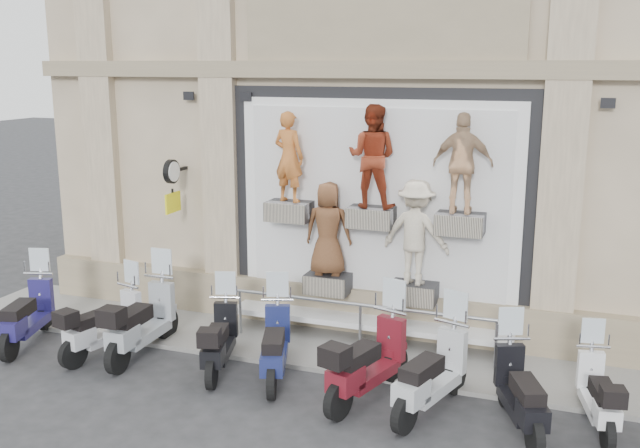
# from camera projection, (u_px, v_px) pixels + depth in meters

# --- Properties ---
(ground) EXTENTS (90.00, 90.00, 0.00)m
(ground) POSITION_uv_depth(u_px,v_px,m) (321.00, 404.00, 10.59)
(ground) COLOR #2A2A2D
(ground) RESTS_ON ground
(sidewalk) EXTENTS (16.00, 2.20, 0.08)m
(sidewalk) POSITION_uv_depth(u_px,v_px,m) (361.00, 350.00, 12.51)
(sidewalk) COLOR gray
(sidewalk) RESTS_ON ground
(building) EXTENTS (14.00, 8.60, 12.00)m
(building) POSITION_uv_depth(u_px,v_px,m) (429.00, 15.00, 15.69)
(building) COLOR #C7B191
(building) RESTS_ON ground
(shop_vitrine) EXTENTS (5.60, 0.85, 4.30)m
(shop_vitrine) POSITION_uv_depth(u_px,v_px,m) (379.00, 211.00, 12.54)
(shop_vitrine) COLOR black
(shop_vitrine) RESTS_ON ground
(guard_rail) EXTENTS (5.06, 0.10, 0.93)m
(guard_rail) POSITION_uv_depth(u_px,v_px,m) (360.00, 329.00, 12.33)
(guard_rail) COLOR #9EA0A5
(guard_rail) RESTS_ON ground
(clock_sign_bracket) EXTENTS (0.10, 0.80, 1.02)m
(clock_sign_bracket) POSITION_uv_depth(u_px,v_px,m) (172.00, 179.00, 13.54)
(clock_sign_bracket) COLOR black
(clock_sign_bracket) RESTS_ON ground
(scooter_a) EXTENTS (1.12, 2.08, 1.63)m
(scooter_a) POSITION_uv_depth(u_px,v_px,m) (26.00, 302.00, 12.66)
(scooter_a) COLOR #1C1753
(scooter_a) RESTS_ON ground
(scooter_b) EXTENTS (1.02, 1.99, 1.55)m
(scooter_b) POSITION_uv_depth(u_px,v_px,m) (105.00, 312.00, 12.22)
(scooter_b) COLOR silver
(scooter_b) RESTS_ON ground
(scooter_c) EXTENTS (0.68, 2.16, 1.74)m
(scooter_c) POSITION_uv_depth(u_px,v_px,m) (142.00, 308.00, 12.18)
(scooter_c) COLOR gray
(scooter_c) RESTS_ON ground
(scooter_d) EXTENTS (1.05, 1.95, 1.52)m
(scooter_d) POSITION_uv_depth(u_px,v_px,m) (219.00, 327.00, 11.60)
(scooter_d) COLOR black
(scooter_d) RESTS_ON ground
(scooter_e) EXTENTS (1.18, 2.04, 1.59)m
(scooter_e) POSITION_uv_depth(u_px,v_px,m) (275.00, 332.00, 11.29)
(scooter_e) COLOR #161E4F
(scooter_e) RESTS_ON ground
(scooter_f) EXTENTS (1.21, 2.21, 1.72)m
(scooter_f) POSITION_uv_depth(u_px,v_px,m) (369.00, 346.00, 10.56)
(scooter_f) COLOR #5B0F19
(scooter_f) RESTS_ON ground
(scooter_g) EXTENTS (1.18, 2.15, 1.67)m
(scooter_g) POSITION_uv_depth(u_px,v_px,m) (432.00, 358.00, 10.16)
(scooter_g) COLOR #AAAEB2
(scooter_g) RESTS_ON ground
(scooter_h) EXTENTS (1.21, 1.99, 1.56)m
(scooter_h) POSITION_uv_depth(u_px,v_px,m) (521.00, 377.00, 9.70)
(scooter_h) COLOR black
(scooter_h) RESTS_ON ground
(scooter_i) EXTENTS (0.85, 1.79, 1.40)m
(scooter_i) POSITION_uv_depth(u_px,v_px,m) (599.00, 381.00, 9.77)
(scooter_i) COLOR white
(scooter_i) RESTS_ON ground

